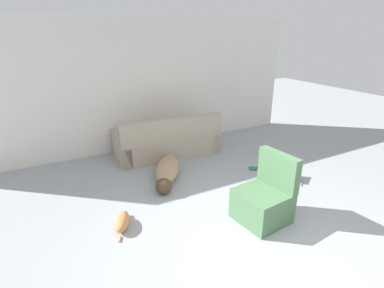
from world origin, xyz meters
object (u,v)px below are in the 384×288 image
object	(u,v)px
dog	(167,170)
cat	(122,221)
laptop_open	(291,175)
book_green	(255,169)
book_red	(251,185)
side_chair	(265,199)
couch	(167,142)

from	to	relation	value
dog	cat	distance (m)	1.47
laptop_open	book_green	xyz separation A→B (m)	(-0.28, 0.62, -0.07)
book_red	side_chair	xyz separation A→B (m)	(-0.44, -0.81, 0.29)
couch	laptop_open	bearing A→B (deg)	127.85
side_chair	book_red	bearing A→B (deg)	145.84
cat	book_red	xyz separation A→B (m)	(2.21, 0.08, -0.07)
book_green	side_chair	size ratio (longest dim) A/B	0.27
book_red	side_chair	distance (m)	0.97
couch	dog	xyz separation A→B (m)	(-0.44, -1.00, -0.12)
dog	book_green	size ratio (longest dim) A/B	5.58
dog	side_chair	bearing A→B (deg)	51.69
couch	dog	bearing A→B (deg)	69.24
cat	book_green	size ratio (longest dim) A/B	2.26
book_red	couch	bearing A→B (deg)	109.69
couch	book_red	bearing A→B (deg)	112.83
side_chair	couch	bearing A→B (deg)	179.23
book_red	book_green	xyz separation A→B (m)	(0.47, 0.46, -0.00)
book_green	couch	bearing A→B (deg)	128.48
dog	cat	bearing A→B (deg)	-17.72
cat	side_chair	size ratio (longest dim) A/B	0.61
dog	side_chair	world-z (taller)	side_chair
cat	laptop_open	size ratio (longest dim) A/B	1.30
laptop_open	side_chair	bearing A→B (deg)	177.01
book_red	book_green	world-z (taller)	same
dog	laptop_open	xyz separation A→B (m)	(1.87, -1.06, -0.07)
laptop_open	dog	bearing A→B (deg)	118.23
laptop_open	cat	bearing A→B (deg)	146.43
couch	book_green	xyz separation A→B (m)	(1.15, -1.45, -0.26)
side_chair	laptop_open	bearing A→B (deg)	113.19
dog	book_red	distance (m)	1.45
dog	cat	size ratio (longest dim) A/B	2.47
dog	book_green	xyz separation A→B (m)	(1.59, -0.45, -0.14)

